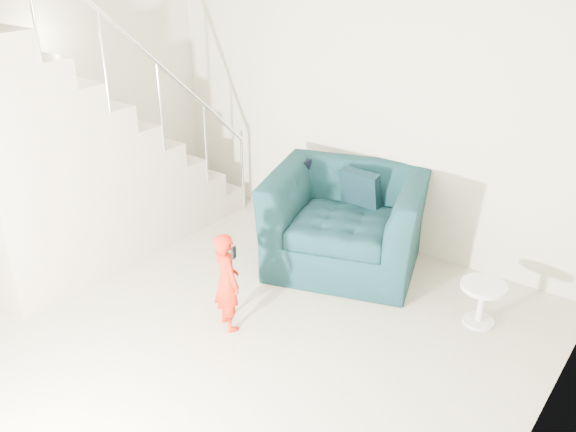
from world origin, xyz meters
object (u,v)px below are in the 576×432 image
object	(u,v)px
toddler	(227,281)
side_table	(482,297)
armchair	(346,221)
staircase	(74,174)

from	to	relation	value
toddler	side_table	distance (m)	2.20
armchair	staircase	xyz separation A→B (m)	(-2.23, -1.52, 0.46)
armchair	toddler	bearing A→B (deg)	-117.00
toddler	side_table	xyz separation A→B (m)	(1.73, 1.34, -0.18)
side_table	staircase	world-z (taller)	staircase
armchair	staircase	distance (m)	2.74
side_table	toddler	bearing A→B (deg)	-142.31
armchair	staircase	world-z (taller)	staircase
staircase	side_table	bearing A→B (deg)	19.57
side_table	armchair	bearing A→B (deg)	172.55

